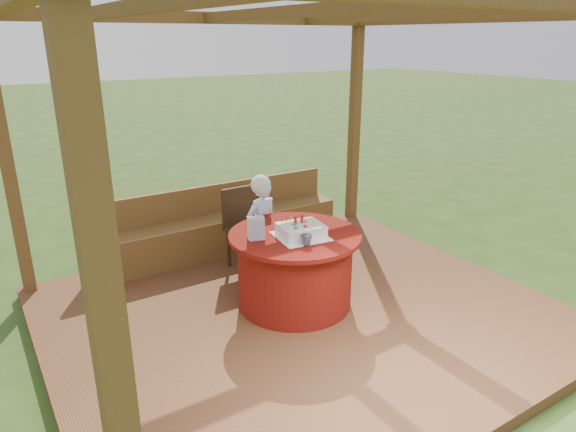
% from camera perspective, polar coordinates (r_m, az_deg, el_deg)
% --- Properties ---
extents(ground, '(60.00, 60.00, 0.00)m').
position_cam_1_polar(ground, '(5.05, 1.56, -11.58)').
color(ground, '#284416').
rests_on(ground, ground).
extents(deck, '(4.50, 4.00, 0.12)m').
position_cam_1_polar(deck, '(5.02, 1.57, -10.99)').
color(deck, brown).
rests_on(deck, ground).
extents(pergola, '(4.50, 4.00, 2.72)m').
position_cam_1_polar(pergola, '(4.33, 1.86, 16.88)').
color(pergola, brown).
rests_on(pergola, deck).
extents(bench, '(3.00, 0.42, 0.80)m').
position_cam_1_polar(bench, '(6.23, -7.31, -1.57)').
color(bench, brown).
rests_on(bench, deck).
extents(table, '(1.25, 1.25, 0.73)m').
position_cam_1_polar(table, '(4.94, 0.76, -5.85)').
color(table, maroon).
rests_on(table, deck).
extents(chair, '(0.46, 0.46, 0.90)m').
position_cam_1_polar(chair, '(5.70, -4.61, -0.86)').
color(chair, '#352110').
rests_on(chair, deck).
extents(elderly_woman, '(0.43, 0.33, 1.12)m').
position_cam_1_polar(elderly_woman, '(5.48, -2.96, -0.94)').
color(elderly_woman, '#AADAFC').
rests_on(elderly_woman, deck).
extents(birthday_cake, '(0.50, 0.50, 0.19)m').
position_cam_1_polar(birthday_cake, '(4.70, 1.45, -1.62)').
color(birthday_cake, white).
rests_on(birthday_cake, table).
extents(gift_bag, '(0.17, 0.13, 0.21)m').
position_cam_1_polar(gift_bag, '(4.64, -3.56, -1.36)').
color(gift_bag, '#E896CB').
rests_on(gift_bag, table).
extents(drinking_glass, '(0.14, 0.14, 0.10)m').
position_cam_1_polar(drinking_glass, '(4.51, 2.03, -2.72)').
color(drinking_glass, silver).
rests_on(drinking_glass, table).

